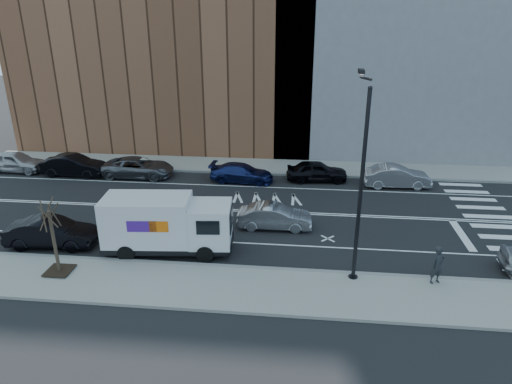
% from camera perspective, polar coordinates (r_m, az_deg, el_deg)
% --- Properties ---
extents(ground, '(120.00, 120.00, 0.00)m').
position_cam_1_polar(ground, '(29.12, -3.18, -2.29)').
color(ground, black).
rests_on(ground, ground).
extents(sidewalk_near, '(44.00, 3.60, 0.15)m').
position_cam_1_polar(sidewalk_near, '(21.49, -6.92, -11.61)').
color(sidewalk_near, gray).
rests_on(sidewalk_near, ground).
extents(sidewalk_far, '(44.00, 3.60, 0.15)m').
position_cam_1_polar(sidewalk_far, '(37.23, -1.07, 3.29)').
color(sidewalk_far, gray).
rests_on(sidewalk_far, ground).
extents(curb_near, '(44.00, 0.25, 0.17)m').
position_cam_1_polar(curb_near, '(22.97, -5.94, -9.16)').
color(curb_near, gray).
rests_on(curb_near, ground).
extents(curb_far, '(44.00, 0.25, 0.17)m').
position_cam_1_polar(curb_far, '(35.53, -1.42, 2.40)').
color(curb_far, gray).
rests_on(curb_far, ground).
extents(crosswalk, '(3.00, 14.00, 0.01)m').
position_cam_1_polar(crosswalk, '(31.04, 27.48, -3.28)').
color(crosswalk, white).
rests_on(crosswalk, ground).
extents(road_markings, '(40.00, 8.60, 0.01)m').
position_cam_1_polar(road_markings, '(29.12, -3.18, -2.28)').
color(road_markings, white).
rests_on(road_markings, ground).
extents(bldg_brick, '(26.00, 10.00, 22.00)m').
position_cam_1_polar(bldg_brick, '(43.66, -11.17, 20.23)').
color(bldg_brick, brown).
rests_on(bldg_brick, ground).
extents(streetlight, '(0.44, 4.02, 9.34)m').
position_cam_1_polar(streetlight, '(20.65, 12.95, 2.07)').
color(streetlight, black).
rests_on(streetlight, ground).
extents(street_tree, '(1.20, 1.20, 3.75)m').
position_cam_1_polar(street_tree, '(23.58, -23.80, -6.40)').
color(street_tree, black).
rests_on(street_tree, ground).
extents(fedex_van, '(6.83, 2.84, 3.04)m').
position_cam_1_polar(fedex_van, '(24.04, -11.13, -3.91)').
color(fedex_van, black).
rests_on(fedex_van, ground).
extents(far_parked_a, '(4.80, 2.08, 1.61)m').
position_cam_1_polar(far_parked_a, '(40.60, -27.86, 3.39)').
color(far_parked_a, '#AAAAAF').
rests_on(far_parked_a, ground).
extents(far_parked_b, '(4.89, 1.77, 1.60)m').
position_cam_1_polar(far_parked_b, '(37.72, -21.82, 3.11)').
color(far_parked_b, black).
rests_on(far_parked_b, ground).
extents(far_parked_c, '(5.34, 2.49, 1.48)m').
position_cam_1_polar(far_parked_c, '(35.91, -14.51, 3.01)').
color(far_parked_c, '#575960').
rests_on(far_parked_c, ground).
extents(far_parked_d, '(4.81, 2.26, 1.36)m').
position_cam_1_polar(far_parked_d, '(33.75, -1.80, 2.40)').
color(far_parked_d, navy).
rests_on(far_parked_d, ground).
extents(far_parked_e, '(4.62, 2.20, 1.53)m').
position_cam_1_polar(far_parked_e, '(34.16, 7.61, 2.61)').
color(far_parked_e, black).
rests_on(far_parked_e, ground).
extents(far_parked_f, '(4.83, 1.94, 1.56)m').
position_cam_1_polar(far_parked_f, '(34.24, 17.16, 1.88)').
color(far_parked_f, '#A2A1A6').
rests_on(far_parked_f, ground).
extents(driving_sedan, '(4.33, 1.59, 1.42)m').
position_cam_1_polar(driving_sedan, '(26.54, 2.32, -3.08)').
color(driving_sedan, '#98999D').
rests_on(driving_sedan, ground).
extents(near_parked_rear_a, '(4.83, 1.91, 1.56)m').
position_cam_1_polar(near_parked_rear_a, '(26.83, -24.20, -4.65)').
color(near_parked_rear_a, black).
rests_on(near_parked_rear_a, ground).
extents(pedestrian, '(0.79, 0.68, 1.84)m').
position_cam_1_polar(pedestrian, '(22.55, 21.74, -8.48)').
color(pedestrian, '#222528').
rests_on(pedestrian, sidewalk_near).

